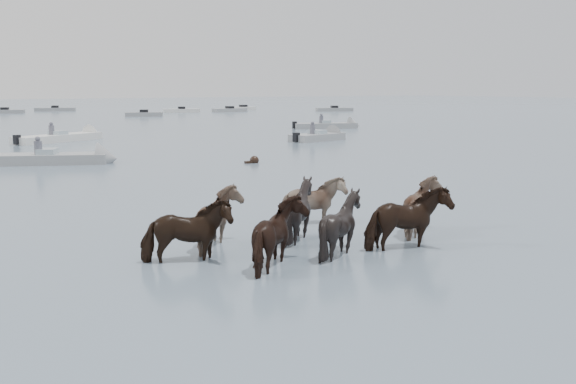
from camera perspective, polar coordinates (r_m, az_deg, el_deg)
ground at (r=11.70m, az=-3.82°, el=-8.02°), size 400.00×400.00×0.00m
pony_herd at (r=13.82m, az=2.50°, el=-2.83°), size 7.96×4.46×1.66m
swimming_pony at (r=29.31m, az=-3.24°, el=2.93°), size 0.72×0.44×0.44m
motorboat_b at (r=30.88m, az=-20.08°, el=2.93°), size 6.05×4.01×1.92m
motorboat_c at (r=44.28m, az=-19.83°, el=4.82°), size 6.69×4.39×1.92m
motorboat_d at (r=42.27m, az=3.40°, el=5.18°), size 4.83×2.50×1.92m
motorboat_e at (r=54.71m, az=4.27°, el=6.20°), size 6.25×3.40×1.92m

